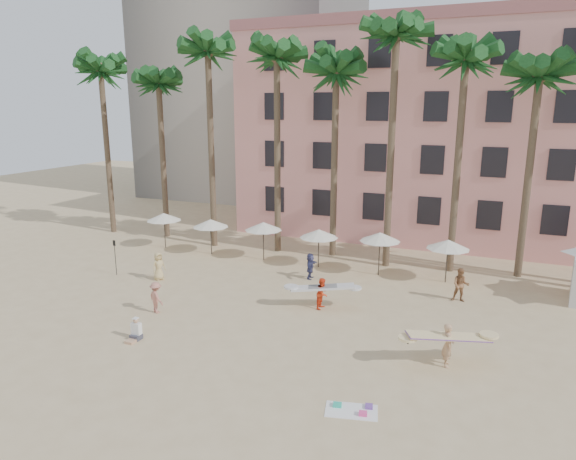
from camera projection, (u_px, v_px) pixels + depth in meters
The scene contains 10 objects.
ground at pixel (244, 352), 21.96m from camera, with size 120.00×120.00×0.00m, color #D1B789.
pink_hotel at pixel (471, 135), 40.76m from camera, with size 35.00×14.00×16.00m, color pink.
palm_row at pixel (357, 61), 32.15m from camera, with size 44.40×5.40×16.30m.
umbrella_row at pixel (290, 229), 33.74m from camera, with size 22.50×2.70×2.73m.
beach_towel at pixel (353, 410), 17.75m from camera, with size 1.98×1.39×0.14m.
carrier_yellow at pixel (448, 342), 20.60m from camera, with size 3.33×2.20×1.83m.
carrier_white at pixel (322, 292), 26.53m from camera, with size 3.33×1.82×1.63m.
beachgoers at pixel (284, 278), 28.76m from camera, with size 17.98×9.18×1.84m.
paddle at pixel (115, 253), 31.64m from camera, with size 0.18×0.04×2.23m.
seated_man at pixel (135, 332), 23.06m from camera, with size 0.45×0.79×1.02m.
Camera 1 is at (9.50, -17.81, 10.30)m, focal length 32.00 mm.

